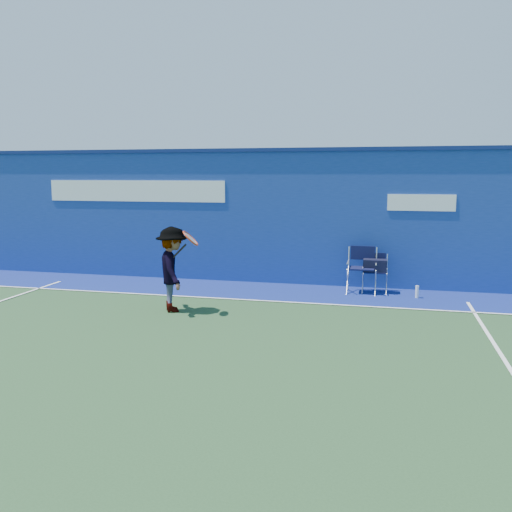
% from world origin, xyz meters
% --- Properties ---
extents(ground, '(80.00, 80.00, 0.00)m').
position_xyz_m(ground, '(0.00, 0.00, 0.00)').
color(ground, '#254324').
rests_on(ground, ground).
extents(stadium_wall, '(24.00, 0.50, 3.08)m').
position_xyz_m(stadium_wall, '(-0.00, 5.20, 1.55)').
color(stadium_wall, navy).
rests_on(stadium_wall, ground).
extents(out_of_bounds_strip, '(24.00, 1.80, 0.01)m').
position_xyz_m(out_of_bounds_strip, '(0.00, 4.10, 0.00)').
color(out_of_bounds_strip, navy).
rests_on(out_of_bounds_strip, ground).
extents(court_lines, '(24.00, 12.00, 0.01)m').
position_xyz_m(court_lines, '(0.00, 0.60, 0.01)').
color(court_lines, white).
rests_on(court_lines, out_of_bounds_strip).
extents(directors_chair_left, '(0.58, 0.52, 0.98)m').
position_xyz_m(directors_chair_left, '(2.42, 4.43, 0.31)').
color(directors_chair_left, silver).
rests_on(directors_chair_left, ground).
extents(directors_chair_right, '(0.49, 0.44, 0.83)m').
position_xyz_m(directors_chair_right, '(2.69, 4.54, 0.35)').
color(directors_chair_right, silver).
rests_on(directors_chair_right, ground).
extents(water_bottle, '(0.07, 0.07, 0.26)m').
position_xyz_m(water_bottle, '(3.55, 4.19, 0.13)').
color(water_bottle, white).
rests_on(water_bottle, ground).
extents(tennis_player, '(1.08, 1.16, 1.56)m').
position_xyz_m(tennis_player, '(-0.89, 2.08, 0.78)').
color(tennis_player, '#EA4738').
rests_on(tennis_player, ground).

